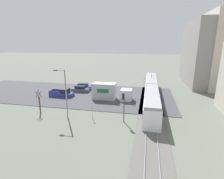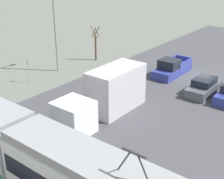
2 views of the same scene
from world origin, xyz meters
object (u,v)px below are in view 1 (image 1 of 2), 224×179
at_px(pickup_truck, 62,93).
at_px(sedan_car_1, 83,87).
at_px(box_truck, 109,92).
at_px(street_lamp_near_crossing, 65,90).
at_px(light_rail_tram, 151,92).
at_px(street_tree, 40,103).
at_px(sedan_car_0, 80,89).
at_px(no_parking_sign, 92,110).
at_px(traffic_light_pole, 124,104).

relative_size(pickup_truck, sedan_car_1, 1.15).
xyz_separation_m(box_truck, street_lamp_near_crossing, (10.67, -4.89, 2.92)).
distance_m(light_rail_tram, street_tree, 22.02).
bearing_deg(pickup_truck, street_tree, 5.12).
xyz_separation_m(sedan_car_0, sedan_car_1, (-2.50, -0.23, 0.01)).
bearing_deg(sedan_car_0, pickup_truck, 150.90).
height_order(street_tree, no_parking_sign, street_tree).
relative_size(street_lamp_near_crossing, no_parking_sign, 3.39).
distance_m(light_rail_tram, traffic_light_pole, 12.51).
height_order(box_truck, pickup_truck, box_truck).
xyz_separation_m(sedan_car_1, no_parking_sign, (17.21, 8.18, 0.73)).
height_order(pickup_truck, no_parking_sign, no_parking_sign).
distance_m(box_truck, street_tree, 14.22).
xyz_separation_m(pickup_truck, street_tree, (9.72, 0.87, 1.13)).
distance_m(street_tree, no_parking_sign, 9.65).
height_order(light_rail_tram, sedan_car_1, light_rail_tram).
relative_size(traffic_light_pole, no_parking_sign, 1.96).
distance_m(box_truck, sedan_car_1, 11.15).
xyz_separation_m(box_truck, pickup_truck, (0.21, -11.05, -0.92)).
xyz_separation_m(pickup_truck, sedan_car_1, (-7.09, 2.33, -0.07)).
relative_size(pickup_truck, street_tree, 1.30).
bearing_deg(street_tree, no_parking_sign, 87.64).
distance_m(traffic_light_pole, street_lamp_near_crossing, 9.57).
distance_m(light_rail_tram, box_truck, 8.90).
xyz_separation_m(light_rail_tram, traffic_light_pole, (11.70, -4.27, 1.21)).
xyz_separation_m(sedan_car_0, no_parking_sign, (14.71, 7.95, 0.74)).
bearing_deg(sedan_car_0, box_truck, -117.29).
distance_m(sedan_car_0, street_lamp_near_crossing, 15.96).
height_order(box_truck, sedan_car_0, box_truck).
distance_m(pickup_truck, sedan_car_1, 7.46).
distance_m(light_rail_tram, sedan_car_1, 18.46).
xyz_separation_m(box_truck, sedan_car_0, (-4.38, -8.49, -0.99)).
bearing_deg(sedan_car_0, no_parking_sign, -151.61).
bearing_deg(street_tree, street_lamp_near_crossing, 82.10).
relative_size(light_rail_tram, sedan_car_1, 6.08).
bearing_deg(no_parking_sign, sedan_car_1, -154.58).
distance_m(sedan_car_0, no_parking_sign, 16.74).
height_order(box_truck, no_parking_sign, box_truck).
bearing_deg(traffic_light_pole, light_rail_tram, 159.95).
distance_m(traffic_light_pole, no_parking_sign, 5.33).
height_order(sedan_car_1, no_parking_sign, no_parking_sign).
distance_m(pickup_truck, street_tree, 9.83).
bearing_deg(light_rail_tram, pickup_truck, -85.91).
xyz_separation_m(box_truck, street_tree, (9.93, -10.18, 0.21)).
xyz_separation_m(sedan_car_0, street_lamp_near_crossing, (15.05, 3.60, 3.91)).
xyz_separation_m(box_truck, no_parking_sign, (10.33, -0.54, -0.25)).
bearing_deg(light_rail_tram, street_lamp_near_crossing, -49.09).
height_order(sedan_car_1, traffic_light_pole, traffic_light_pole).
height_order(box_truck, street_tree, street_tree).
bearing_deg(street_tree, box_truck, 134.31).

